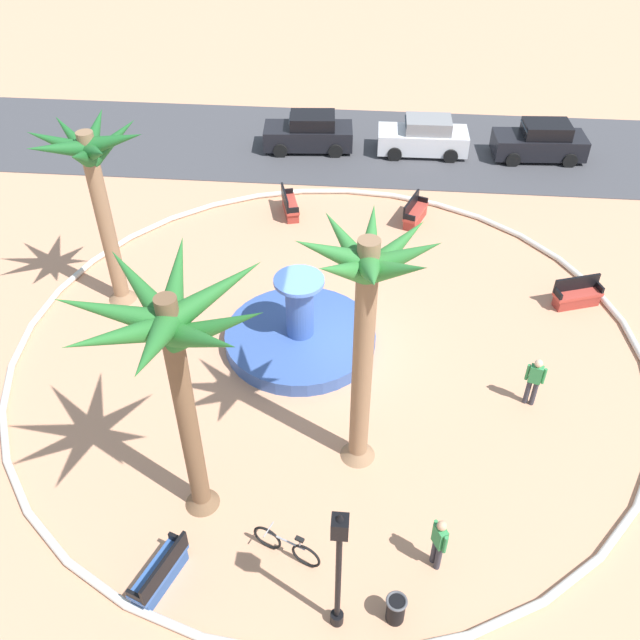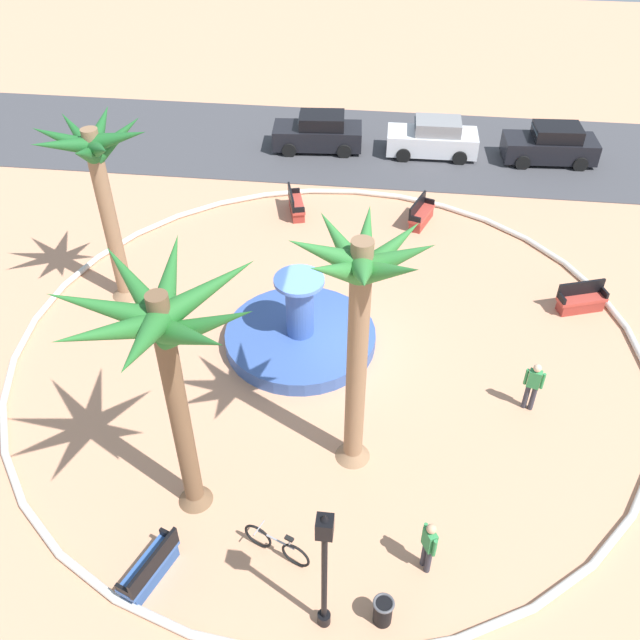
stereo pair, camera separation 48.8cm
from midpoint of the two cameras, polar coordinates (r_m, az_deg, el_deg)
The scene contains 19 objects.
ground_plane at distance 21.09m, azimuth 1.37°, elevation -2.16°, with size 80.00×80.00×0.00m, color tan.
plaza_curb at distance 21.03m, azimuth 1.37°, elevation -1.96°, with size 19.18×19.18×0.20m, color silver.
street_asphalt at distance 32.81m, azimuth 3.95°, elevation 14.34°, with size 48.00×8.00×0.03m, color #424247.
fountain at distance 20.97m, azimuth -0.99°, elevation -1.22°, with size 4.63×4.63×2.46m.
palm_tree_near_fountain at distance 21.48m, azimuth -17.45°, elevation 11.77°, with size 3.47×3.40×6.19m.
palm_tree_by_curb at distance 13.68m, azimuth -11.86°, elevation -1.82°, with size 4.22×4.33×6.63m.
palm_tree_mid_plaza at distance 14.54m, azimuth 4.38°, elevation 1.47°, with size 3.18×3.16×6.93m.
bench_east at distance 26.92m, azimuth 8.94°, elevation 8.61°, with size 1.03×1.67×1.00m.
bench_west at distance 27.23m, azimuth -1.51°, elevation 9.50°, with size 0.91×1.68×1.00m.
bench_north at distance 23.89m, azimuth 21.51°, elevation 1.47°, with size 1.68×0.99×1.00m.
bench_southeast at distance 16.29m, azimuth -13.12°, elevation -19.63°, with size 1.03×1.67×1.00m.
lamppost at distance 13.75m, azimuth 1.45°, elevation -19.73°, with size 0.32×0.32×3.87m.
trash_bin at distance 15.50m, azimuth 6.26°, elevation -23.02°, with size 0.46×0.46×0.73m.
bicycle_red_frame at distance 16.19m, azimuth -2.73°, elevation -18.30°, with size 1.62×0.73×0.94m.
person_cyclist_helmet at distance 15.79m, azimuth 9.99°, elevation -18.02°, with size 0.34×0.48×1.61m.
person_cyclist_photo at distance 19.54m, azimuth 18.06°, elevation -5.15°, with size 0.51×0.29×1.64m.
parked_car_leftmost at distance 32.13m, azimuth 0.31°, elevation 15.36°, with size 4.12×2.16×1.67m.
parked_car_second at distance 32.03m, azimuth 9.87°, elevation 14.71°, with size 4.03×1.98×1.67m.
parked_car_third at distance 32.72m, azimuth 19.14°, elevation 13.65°, with size 4.10×2.10×1.67m.
Camera 2 is at (1.63, -15.57, 14.14)m, focal length 38.28 mm.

